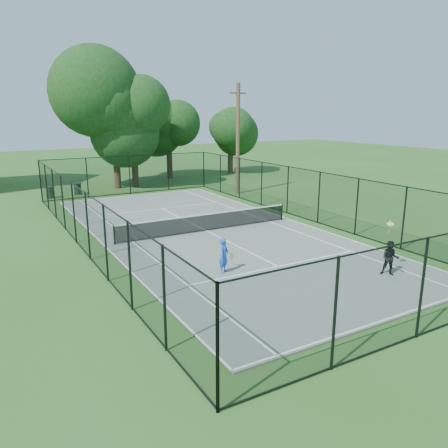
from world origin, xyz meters
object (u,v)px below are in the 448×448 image
tennis_net (207,222)px  player_blue (224,255)px  trash_bin_left (50,192)px  player_black (390,258)px  utility_pole (238,139)px  trash_bin_right (78,189)px

tennis_net → player_blue: player_blue is taller
trash_bin_left → player_black: 25.17m
trash_bin_left → utility_pole: size_ratio=0.10×
utility_pole → player_blue: bearing=-123.1°
player_black → player_blue: bearing=147.9°
player_blue → utility_pole: bearing=56.9°
trash_bin_left → utility_pole: (13.20, -5.20, 3.81)m
player_blue → player_black: (5.49, -3.44, -0.02)m
trash_bin_left → trash_bin_right: size_ratio=0.97×
trash_bin_right → player_black: 25.01m
trash_bin_right → trash_bin_left: bearing=-165.8°
player_blue → player_black: bearing=-32.1°
trash_bin_right → player_black: (6.88, -24.04, 0.30)m
utility_pole → player_black: bearing=-103.0°
trash_bin_left → trash_bin_right: (2.10, 0.53, 0.02)m
trash_bin_right → player_blue: size_ratio=0.63×
utility_pole → trash_bin_right: bearing=152.7°
tennis_net → player_black: player_black is taller
utility_pole → tennis_net: bearing=-129.5°
player_blue → player_black: size_ratio=0.70×
trash_bin_right → player_black: bearing=-74.0°
tennis_net → trash_bin_left: bearing=112.1°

